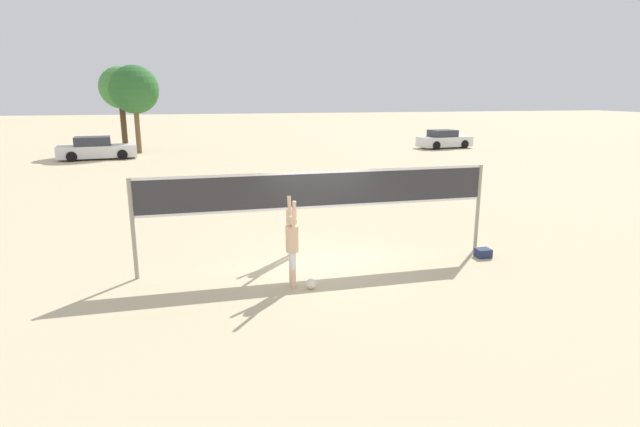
{
  "coord_description": "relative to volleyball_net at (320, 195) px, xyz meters",
  "views": [
    {
      "loc": [
        -2.92,
        -11.52,
        4.14
      ],
      "look_at": [
        0.0,
        0.0,
        1.29
      ],
      "focal_mm": 28.0,
      "sensor_mm": 36.0,
      "label": 1
    }
  ],
  "objects": [
    {
      "name": "ground_plane",
      "position": [
        0.0,
        0.0,
        -1.75
      ],
      "size": [
        200.0,
        200.0,
        0.0
      ],
      "primitive_type": "plane",
      "color": "beige"
    },
    {
      "name": "volleyball_net",
      "position": [
        0.0,
        0.0,
        0.0
      ],
      "size": [
        8.79,
        0.1,
        2.34
      ],
      "color": "gray",
      "rests_on": "ground_plane"
    },
    {
      "name": "player_spiker",
      "position": [
        -0.97,
        -1.37,
        -0.7
      ],
      "size": [
        0.28,
        0.69,
        2.0
      ],
      "rotation": [
        0.0,
        0.0,
        1.57
      ],
      "color": "beige",
      "rests_on": "ground_plane"
    },
    {
      "name": "player_blocker",
      "position": [
        -0.57,
        0.77,
        -0.62
      ],
      "size": [
        0.28,
        0.71,
        2.14
      ],
      "rotation": [
        0.0,
        0.0,
        -1.57
      ],
      "color": "beige",
      "rests_on": "ground_plane"
    },
    {
      "name": "volleyball",
      "position": [
        -0.6,
        -1.58,
        -1.63
      ],
      "size": [
        0.23,
        0.23,
        0.23
      ],
      "color": "silver",
      "rests_on": "ground_plane"
    },
    {
      "name": "gear_bag",
      "position": [
        4.24,
        -0.57,
        -1.63
      ],
      "size": [
        0.37,
        0.32,
        0.23
      ],
      "color": "navy",
      "rests_on": "ground_plane"
    },
    {
      "name": "parked_car_near",
      "position": [
        -9.05,
        23.56,
        -1.1
      ],
      "size": [
        4.98,
        2.38,
        1.46
      ],
      "rotation": [
        0.0,
        0.0,
        0.13
      ],
      "color": "silver",
      "rests_on": "ground_plane"
    },
    {
      "name": "parked_car_mid",
      "position": [
        16.22,
        24.3,
        -1.11
      ],
      "size": [
        4.38,
        2.23,
        1.42
      ],
      "rotation": [
        0.0,
        0.0,
        0.12
      ],
      "color": "silver",
      "rests_on": "ground_plane"
    },
    {
      "name": "tree_left_cluster",
      "position": [
        -6.69,
        26.42,
        2.68
      ],
      "size": [
        3.34,
        3.34,
        6.13
      ],
      "color": "brown",
      "rests_on": "ground_plane"
    },
    {
      "name": "tree_right_cluster",
      "position": [
        -7.7,
        27.28,
        2.78
      ],
      "size": [
        2.93,
        2.93,
        6.06
      ],
      "color": "#4C3823",
      "rests_on": "ground_plane"
    }
  ]
}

